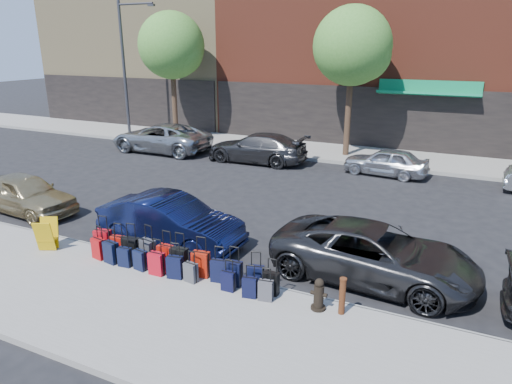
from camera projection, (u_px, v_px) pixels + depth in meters
The scene contains 39 objects.
ground at pixel (261, 215), 15.69m from camera, with size 120.00×120.00×0.00m, color black.
sidewalk_near at pixel (139, 308), 10.07m from camera, with size 60.00×4.00×0.15m, color gray.
sidewalk_far at pixel (339, 153), 24.28m from camera, with size 60.00×4.00×0.15m, color gray.
curb_near at pixel (189, 269), 11.81m from camera, with size 60.00×0.08×0.15m, color gray.
curb_far at pixel (328, 161), 22.54m from camera, with size 60.00×0.08×0.15m, color gray.
building_left at pixel (169, 11), 35.13m from camera, with size 15.00×12.12×16.00m.
tree_left at pixel (174, 47), 26.15m from camera, with size 3.80×3.80×7.27m.
tree_center at pixel (355, 48), 21.93m from camera, with size 3.80×3.80×7.27m.
streetlight at pixel (126, 61), 26.97m from camera, with size 2.59×0.18×8.00m.
suitcase_front_0 at pixel (103, 242), 12.46m from camera, with size 0.47×0.30×1.07m.
suitcase_front_1 at pixel (118, 246), 12.24m from camera, with size 0.42×0.26×0.95m.
suitcase_front_2 at pixel (131, 249), 12.03m from camera, with size 0.46×0.30×1.03m.
suitcase_front_3 at pixel (148, 252), 11.86m from camera, with size 0.48×0.32×1.06m.
suitcase_front_4 at pixel (166, 257), 11.61m from camera, with size 0.42×0.23×1.01m.
suitcase_front_5 at pixel (179, 260), 11.41m from camera, with size 0.44×0.24×1.05m.
suitcase_front_6 at pixel (201, 264), 11.22m from camera, with size 0.45×0.28×1.03m.
suitcase_front_7 at pixel (219, 271), 10.97m from camera, with size 0.40×0.25×0.90m.
suitcase_front_8 at pixel (234, 273), 10.81m from camera, with size 0.41×0.24×0.97m.
suitcase_front_9 at pixel (255, 277), 10.63m from camera, with size 0.42×0.29×0.93m.
suitcase_front_10 at pixel (271, 283), 10.42m from camera, with size 0.36×0.20×0.87m.
suitcase_back_0 at pixel (99, 248), 12.15m from camera, with size 0.42×0.29×0.92m.
suitcase_back_1 at pixel (111, 252), 11.91m from camera, with size 0.43×0.29×0.94m.
suitcase_back_2 at pixel (125, 257), 11.73m from camera, with size 0.36×0.23×0.82m.
suitcase_back_3 at pixel (140, 260), 11.56m from camera, with size 0.38×0.26×0.84m.
suitcase_back_4 at pixel (157, 263), 11.31m from camera, with size 0.39×0.23×0.93m.
suitcase_back_5 at pixel (175, 267), 11.14m from camera, with size 0.42×0.29×0.91m.
suitcase_back_6 at pixel (191, 272), 10.97m from camera, with size 0.35×0.23×0.78m.
suitcase_back_8 at pixel (228, 281), 10.59m from camera, with size 0.33×0.19×0.77m.
suitcase_back_9 at pixel (250, 287), 10.31m from camera, with size 0.36×0.25×0.78m.
suitcase_back_10 at pixel (266, 290), 10.18m from camera, with size 0.35×0.24×0.77m.
fire_hydrant at pixel (319, 295), 9.81m from camera, with size 0.36×0.33×0.73m.
bollard at pixel (342, 296), 9.61m from camera, with size 0.15×0.15×0.84m.
display_rack at pixel (47, 235), 12.63m from camera, with size 0.67×0.70×0.88m.
car_near_0 at pixel (25, 194), 15.77m from camera, with size 1.61×4.01×1.37m, color tan.
car_near_1 at pixel (170, 221), 13.23m from camera, with size 1.53×4.39×1.45m, color #0D1439.
car_near_2 at pixel (374, 254), 11.25m from camera, with size 2.32×5.04×1.40m, color #2E2E30.
car_far_0 at pixel (161, 138), 24.72m from camera, with size 2.54×5.52×1.53m, color #B1B4B8.
car_far_1 at pixel (257, 148), 22.52m from camera, with size 2.03×4.99×1.45m, color #343437.
car_far_2 at pixel (386, 162), 20.29m from camera, with size 1.47×3.67×1.25m, color silver.
Camera 1 is at (6.05, -13.36, 5.65)m, focal length 32.00 mm.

